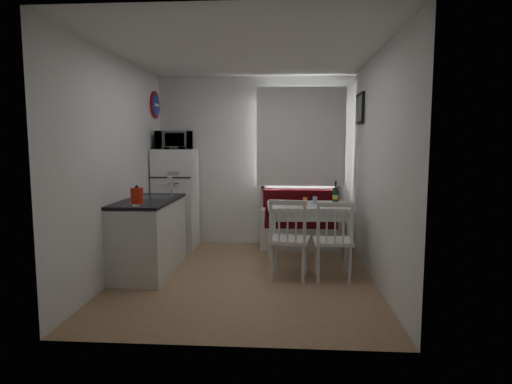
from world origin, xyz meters
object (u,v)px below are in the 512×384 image
dining_table (309,211)px  fridge (176,199)px  chair_right (334,232)px  kettle (137,196)px  microwave (174,140)px  kitchen_counter (149,235)px  chair_left (290,231)px  wine_bottle (336,192)px  bench (301,229)px

dining_table → fridge: bearing=154.1°
chair_right → kettle: size_ratio=2.29×
dining_table → microwave: size_ratio=2.26×
kitchen_counter → dining_table: kitchen_counter is taller
kitchen_counter → fridge: 1.28m
chair_left → kettle: (-1.67, -0.29, 0.42)m
dining_table → chair_right: (0.25, -0.67, -0.13)m
fridge → wine_bottle: 2.42m
bench → chair_left: bearing=-96.6°
kettle → wine_bottle: bearing=25.0°
chair_left → fridge: (-1.70, 1.49, 0.16)m
dining_table → chair_left: 0.72m
microwave → wine_bottle: (2.30, -0.67, -0.68)m
fridge → chair_right: bearing=-33.9°
chair_right → kettle: kettle is taller
chair_right → kettle: 2.24m
chair_right → chair_left: bearing=179.5°
chair_left → wine_bottle: bearing=60.4°
kitchen_counter → dining_table: size_ratio=1.20×
microwave → fridge: bearing=90.0°
kitchen_counter → bench: kitchen_counter is taller
microwave → wine_bottle: 2.49m
dining_table → kettle: (-1.92, -0.96, 0.30)m
fridge → kettle: 1.80m
chair_left → microwave: 2.46m
chair_right → microwave: bearing=146.2°
kettle → dining_table: bearing=26.6°
kitchen_counter → kettle: 0.77m
kitchen_counter → bench: size_ratio=1.09×
kettle → chair_left: bearing=10.0°
bench → kettle: (-1.86, -1.89, 0.72)m
wine_bottle → kettle: bearing=-155.0°
bench → chair_left: (-0.18, -1.59, 0.30)m
kitchen_counter → wine_bottle: kitchen_counter is taller
dining_table → microwave: 2.29m
chair_right → fridge: (-2.20, 1.48, 0.17)m
bench → wine_bottle: wine_bottle is taller
fridge → wine_bottle: size_ratio=5.03×
chair_right → fridge: fridge is taller
kitchen_counter → chair_right: kitchen_counter is taller
bench → fridge: (-1.89, -0.11, 0.46)m
chair_left → chair_right: chair_left is taller
kitchen_counter → chair_right: (2.22, -0.24, 0.12)m
microwave → dining_table: bearing=-21.4°
wine_bottle → chair_left: bearing=-128.0°
chair_right → bench: bearing=100.5°
fridge → wine_bottle: bearing=-17.3°
chair_right → dining_table: bearing=109.8°
kitchen_counter → kettle: size_ratio=6.05×
chair_left → wine_bottle: size_ratio=1.72×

